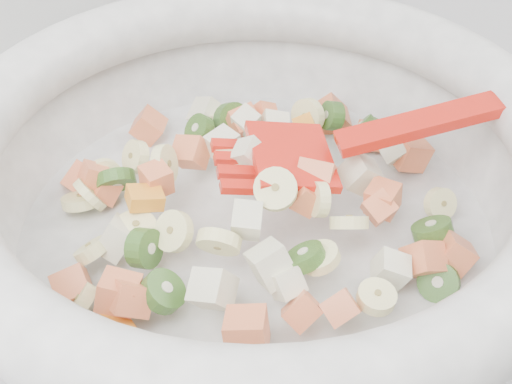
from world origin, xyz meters
TOP-DOWN VIEW (x-y plane):
  - mixing_bowl at (0.19, 1.43)m, footprint 0.45×0.41m

SIDE VIEW (x-z plane):
  - mixing_bowl at x=0.19m, z-range 0.90..1.02m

